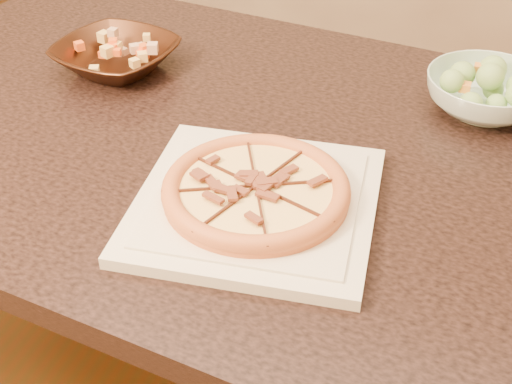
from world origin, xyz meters
TOP-DOWN VIEW (x-y plane):
  - dining_table at (0.03, -0.02)m, footprint 1.47×1.04m
  - plate at (0.16, -0.20)m, footprint 0.36×0.36m
  - pizza at (0.16, -0.20)m, footprint 0.26×0.26m
  - bronze_bowl at (-0.22, 0.12)m, footprint 0.25×0.25m
  - mixed_dish at (-0.22, 0.11)m, footprint 0.10×0.10m
  - salad_bowl at (0.44, 0.19)m, footprint 0.22×0.22m
  - salad at (0.43, 0.19)m, footprint 0.08×0.11m

SIDE VIEW (x-z plane):
  - dining_table at x=0.03m, z-range 0.27..1.02m
  - plate at x=0.16m, z-range 0.75..0.77m
  - bronze_bowl at x=-0.22m, z-range 0.75..0.80m
  - salad_bowl at x=0.44m, z-range 0.75..0.81m
  - pizza at x=0.16m, z-range 0.77..0.80m
  - mixed_dish at x=-0.22m, z-range 0.80..0.83m
  - salad at x=0.43m, z-range 0.81..0.85m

